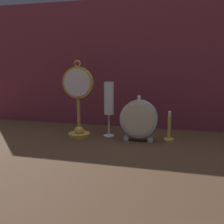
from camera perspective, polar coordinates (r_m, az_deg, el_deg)
The scene contains 6 objects.
ground_plane at distance 1.00m, azimuth -1.12°, elevation -7.57°, with size 4.00×4.00×0.00m, color #422D1E.
fabric_backdrop_drape at distance 1.27m, azimuth 2.75°, elevation 10.71°, with size 1.58×0.01×0.63m, color brown.
pocket_watch_on_stand at distance 1.10m, azimuth -7.71°, elevation 2.21°, with size 0.14×0.10×0.34m.
mantel_clock_silver at distance 1.04m, azimuth 6.13°, elevation -1.61°, with size 0.16×0.04×0.19m.
champagne_flute at distance 1.10m, azimuth -0.72°, elevation 2.41°, with size 0.05×0.05×0.24m.
brass_candlestick at distance 1.07m, azimuth 12.88°, elevation -4.41°, with size 0.04×0.04×0.13m.
Camera 1 is at (0.25, -0.92, 0.31)m, focal length 40.00 mm.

